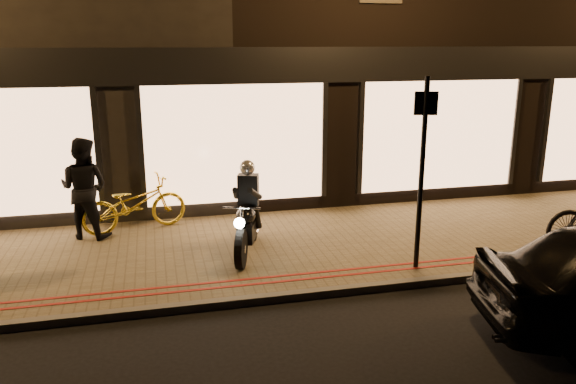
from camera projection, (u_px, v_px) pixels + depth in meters
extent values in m
plane|color=black|center=(279.00, 303.00, 8.00)|extent=(90.00, 90.00, 0.00)
cube|color=#716246|center=(254.00, 250.00, 9.86)|extent=(50.00, 4.00, 0.12)
cube|color=#59544C|center=(279.00, 298.00, 8.03)|extent=(50.00, 0.14, 0.12)
cube|color=maroon|center=(273.00, 282.00, 8.39)|extent=(50.00, 0.06, 0.01)
cube|color=maroon|center=(270.00, 277.00, 8.57)|extent=(50.00, 0.06, 0.01)
cube|color=black|center=(409.00, 19.00, 16.70)|extent=(12.00, 10.00, 8.50)
cube|color=black|center=(234.00, 66.00, 10.89)|extent=(48.00, 0.12, 0.70)
cube|color=#FFB97F|center=(236.00, 144.00, 11.28)|extent=(3.60, 0.06, 2.38)
cube|color=#FFB97F|center=(439.00, 136.00, 12.30)|extent=(3.60, 0.06, 2.38)
cylinder|color=black|center=(241.00, 249.00, 8.84)|extent=(0.31, 0.65, 0.64)
cylinder|color=black|center=(253.00, 223.00, 10.10)|extent=(0.31, 0.65, 0.64)
cylinder|color=silver|center=(241.00, 249.00, 8.84)|extent=(0.18, 0.18, 0.14)
cylinder|color=silver|center=(253.00, 223.00, 10.10)|extent=(0.18, 0.18, 0.14)
cube|color=black|center=(247.00, 230.00, 9.50)|extent=(0.47, 0.75, 0.30)
ellipsoid|color=black|center=(246.00, 215.00, 9.29)|extent=(0.46, 0.58, 0.29)
cube|color=black|center=(250.00, 208.00, 9.71)|extent=(0.38, 0.59, 0.09)
cylinder|color=silver|center=(242.00, 208.00, 8.82)|extent=(0.58, 0.22, 0.03)
cylinder|color=silver|center=(241.00, 230.00, 8.81)|extent=(0.15, 0.33, 0.71)
sphere|color=white|center=(239.00, 223.00, 8.64)|extent=(0.21, 0.21, 0.17)
cylinder|color=silver|center=(258.00, 228.00, 9.95)|extent=(0.24, 0.54, 0.07)
cube|color=black|center=(248.00, 190.00, 9.49)|extent=(0.39, 0.31, 0.55)
sphere|color=silver|center=(247.00, 167.00, 9.33)|extent=(0.33, 0.33, 0.26)
cylinder|color=black|center=(236.00, 193.00, 9.19)|extent=(0.19, 0.61, 0.34)
cylinder|color=black|center=(255.00, 194.00, 9.16)|extent=(0.35, 0.58, 0.34)
cylinder|color=black|center=(240.00, 216.00, 9.58)|extent=(0.12, 0.27, 0.46)
cylinder|color=black|center=(257.00, 217.00, 9.56)|extent=(0.25, 0.29, 0.46)
cylinder|color=black|center=(421.00, 176.00, 8.59)|extent=(0.10, 0.10, 3.00)
cube|color=black|center=(426.00, 103.00, 8.30)|extent=(0.35, 0.12, 0.35)
imported|color=yellow|center=(134.00, 204.00, 10.58)|extent=(2.08, 1.21, 1.03)
imported|color=black|center=(84.00, 188.00, 10.12)|extent=(1.10, 1.00, 1.85)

